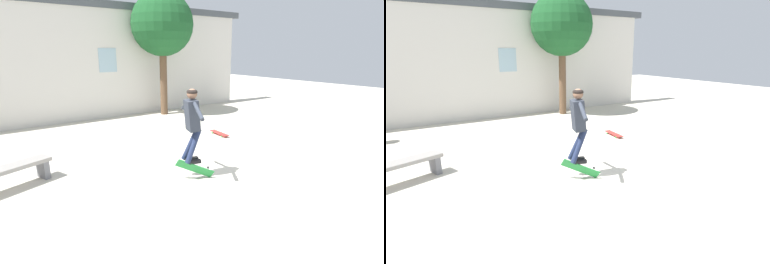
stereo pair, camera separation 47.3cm
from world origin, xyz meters
TOP-DOWN VIEW (x-y plane):
  - ground_plane at (0.00, 0.00)m, footprint 40.00×40.00m
  - building_backdrop at (0.03, 7.00)m, footprint 15.20×0.52m
  - tree_right at (2.80, 6.07)m, footprint 2.48×2.48m
  - park_bench at (-3.40, 1.67)m, footprint 1.84×0.98m
  - skater at (-0.11, 0.07)m, footprint 0.46×1.21m
  - skateboard_flipping at (-0.11, -0.03)m, footprint 0.71×0.47m
  - skateboard_resting at (2.53, 2.22)m, footprint 0.27×0.83m

SIDE VIEW (x-z plane):
  - ground_plane at x=0.00m, z-range 0.00..0.00m
  - skateboard_resting at x=2.53m, z-range 0.03..0.11m
  - skateboard_flipping at x=-0.11m, z-range -0.01..0.49m
  - park_bench at x=-3.40m, z-range 0.11..0.58m
  - skater at x=-0.11m, z-range 0.51..2.05m
  - building_backdrop at x=0.03m, z-range -0.53..5.07m
  - tree_right at x=2.80m, z-range 1.15..6.01m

